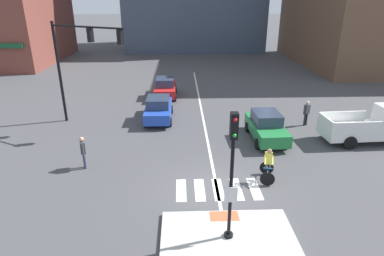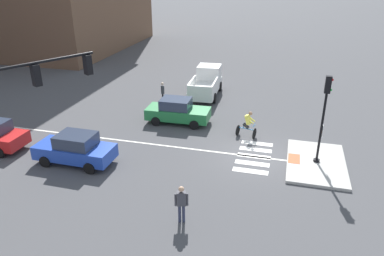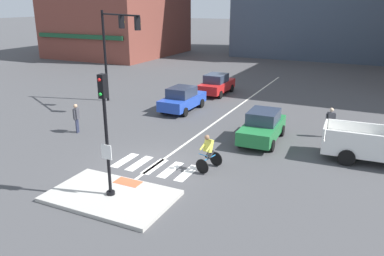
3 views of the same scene
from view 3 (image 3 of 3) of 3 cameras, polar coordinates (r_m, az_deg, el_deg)
The scene contains 18 objects.
ground_plane at distance 17.40m, azimuth -5.74°, elevation -5.84°, with size 300.00×300.00×0.00m, color #474749.
traffic_island at distance 15.07m, azimuth -11.96°, elevation -9.86°, with size 4.73×2.96×0.15m, color #B2AFA8.
tactile_pad_front at distance 15.84m, azimuth -9.51°, elevation -7.94°, with size 1.10×0.60×0.01m, color #DB5B38.
signal_pole at distance 13.98m, azimuth -12.74°, elevation 0.45°, with size 0.44×0.38×4.58m.
crosswalk_stripe_a at distance 18.32m, azimuth -9.97°, elevation -4.74°, with size 0.44×1.80×0.01m, color silver.
crosswalk_stripe_b at distance 17.89m, azimuth -7.82°, elevation -5.21°, with size 0.44×1.80×0.01m, color silver.
crosswalk_stripe_c at distance 17.48m, azimuth -5.56°, elevation -5.70°, with size 0.44×1.80×0.01m, color silver.
crosswalk_stripe_d at distance 17.11m, azimuth -3.20°, elevation -6.20°, with size 0.44×1.80×0.01m, color silver.
crosswalk_stripe_e at distance 16.76m, azimuth -0.72°, elevation -6.71°, with size 0.44×1.80×0.01m, color silver.
lane_centre_line at distance 25.96m, azimuth 5.62°, elevation 2.36°, with size 0.14×28.00×0.01m, color silver.
traffic_light_mast at distance 27.34m, azimuth -11.49°, elevation 12.63°, with size 4.88×2.73×6.53m.
building_corner_right at distance 55.90m, azimuth -10.92°, elevation 17.22°, with size 14.66×16.86×12.69m.
car_blue_westbound_far at distance 26.07m, azimuth -1.44°, elevation 4.34°, with size 1.88×4.12×1.64m.
car_green_eastbound_mid at distance 20.62m, azimuth 10.45°, elevation 0.25°, with size 1.94×4.15×1.64m.
car_red_westbound_distant at distance 30.89m, azimuth 3.66°, elevation 6.52°, with size 1.85×4.10×1.64m.
cyclist at distance 16.73m, azimuth 2.48°, elevation -3.54°, with size 0.88×1.21×1.68m.
pedestrian_at_curb_left at distance 22.49m, azimuth -16.83°, elevation 1.73°, with size 0.32×0.53×1.67m.
pedestrian_waiting_far_side at distance 22.08m, azimuth 19.91°, elevation 1.11°, with size 0.50×0.36×1.67m.
Camera 3 is at (8.38, -13.51, 7.08)m, focal length 35.85 mm.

